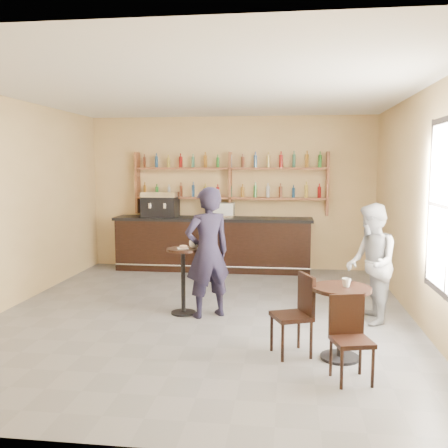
# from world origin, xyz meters

# --- Properties ---
(floor) EXTENTS (7.00, 7.00, 0.00)m
(floor) POSITION_xyz_m (0.00, 0.00, 0.00)
(floor) COLOR slate
(floor) RESTS_ON ground
(ceiling) EXTENTS (7.00, 7.00, 0.00)m
(ceiling) POSITION_xyz_m (0.00, 0.00, 3.20)
(ceiling) COLOR white
(ceiling) RESTS_ON wall_back
(wall_back) EXTENTS (7.00, 0.00, 7.00)m
(wall_back) POSITION_xyz_m (0.00, 3.50, 1.60)
(wall_back) COLOR #D4B378
(wall_back) RESTS_ON floor
(wall_front) EXTENTS (7.00, 0.00, 7.00)m
(wall_front) POSITION_xyz_m (0.00, -3.50, 1.60)
(wall_front) COLOR #D4B378
(wall_front) RESTS_ON floor
(wall_left) EXTENTS (0.00, 7.00, 7.00)m
(wall_left) POSITION_xyz_m (-3.00, 0.00, 1.60)
(wall_left) COLOR #D4B378
(wall_left) RESTS_ON floor
(wall_right) EXTENTS (0.00, 7.00, 7.00)m
(wall_right) POSITION_xyz_m (3.00, 0.00, 1.60)
(wall_right) COLOR #D4B378
(wall_right) RESTS_ON floor
(shelf_unit) EXTENTS (4.00, 0.26, 1.40)m
(shelf_unit) POSITION_xyz_m (0.00, 3.37, 1.81)
(shelf_unit) COLOR brown
(shelf_unit) RESTS_ON wall_back
(liquor_bottles) EXTENTS (3.68, 0.10, 1.00)m
(liquor_bottles) POSITION_xyz_m (0.00, 3.37, 1.98)
(liquor_bottles) COLOR #8C5919
(liquor_bottles) RESTS_ON shelf_unit
(bar_counter) EXTENTS (4.10, 0.80, 1.11)m
(bar_counter) POSITION_xyz_m (-0.33, 3.15, 0.55)
(bar_counter) COLOR black
(bar_counter) RESTS_ON floor
(espresso_machine) EXTENTS (0.75, 0.49, 0.52)m
(espresso_machine) POSITION_xyz_m (-1.45, 3.15, 1.37)
(espresso_machine) COLOR black
(espresso_machine) RESTS_ON bar_counter
(pastry_case) EXTENTS (0.56, 0.47, 0.30)m
(pastry_case) POSITION_xyz_m (-0.14, 3.15, 1.26)
(pastry_case) COLOR silver
(pastry_case) RESTS_ON bar_counter
(pedestal_table) EXTENTS (0.56, 0.56, 0.98)m
(pedestal_table) POSITION_xyz_m (-0.30, 0.01, 0.49)
(pedestal_table) COLOR black
(pedestal_table) RESTS_ON floor
(napkin) EXTENTS (0.20, 0.20, 0.00)m
(napkin) POSITION_xyz_m (-0.30, 0.01, 0.98)
(napkin) COLOR white
(napkin) RESTS_ON pedestal_table
(donut) EXTENTS (0.16, 0.16, 0.04)m
(donut) POSITION_xyz_m (-0.29, -0.00, 1.00)
(donut) COLOR #C67F48
(donut) RESTS_ON napkin
(cup_pedestal) EXTENTS (0.14, 0.14, 0.10)m
(cup_pedestal) POSITION_xyz_m (-0.16, 0.11, 1.03)
(cup_pedestal) COLOR white
(cup_pedestal) RESTS_ON pedestal_table
(man_main) EXTENTS (0.82, 0.75, 1.88)m
(man_main) POSITION_xyz_m (0.07, -0.07, 0.94)
(man_main) COLOR black
(man_main) RESTS_ON floor
(cafe_table) EXTENTS (0.85, 0.85, 0.83)m
(cafe_table) POSITION_xyz_m (1.81, -1.47, 0.42)
(cafe_table) COLOR black
(cafe_table) RESTS_ON floor
(cup_cafe) EXTENTS (0.12, 0.12, 0.10)m
(cup_cafe) POSITION_xyz_m (1.86, -1.47, 0.88)
(cup_cafe) COLOR white
(cup_cafe) RESTS_ON cafe_table
(chair_west) EXTENTS (0.53, 0.53, 0.94)m
(chair_west) POSITION_xyz_m (1.26, -1.42, 0.47)
(chair_west) COLOR black
(chair_west) RESTS_ON floor
(chair_south) EXTENTS (0.45, 0.45, 0.86)m
(chair_south) POSITION_xyz_m (1.86, -2.07, 0.43)
(chair_south) COLOR black
(chair_south) RESTS_ON floor
(patron_second) EXTENTS (0.67, 0.84, 1.66)m
(patron_second) POSITION_xyz_m (2.36, -0.05, 0.83)
(patron_second) COLOR #9A9A9F
(patron_second) RESTS_ON floor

